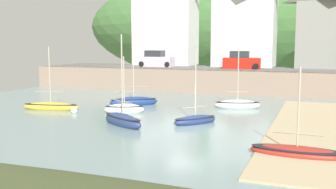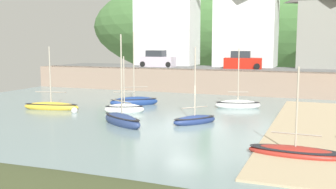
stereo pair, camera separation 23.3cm
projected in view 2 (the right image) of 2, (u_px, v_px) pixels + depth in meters
ground at (143, 171)px, 15.90m from camera, size 48.00×41.00×0.61m
quay_seawall at (241, 81)px, 41.25m from camera, size 48.00×9.40×2.40m
hillside_backdrop at (289, 25)px, 74.62m from camera, size 80.00×44.00×24.35m
waterfront_building_left at (167, 20)px, 51.54m from camera, size 7.90×4.85×11.35m
waterfront_building_centre at (246, 24)px, 47.93m from camera, size 7.40×5.29×10.08m
waterfront_building_right at (335, 24)px, 44.39m from camera, size 8.13×4.87×9.63m
sailboat_white_hull at (295, 152)px, 18.40m from camera, size 4.36×1.55×4.31m
rowboat_small_beached at (195, 120)px, 26.02m from camera, size 2.78×3.08×5.13m
sailboat_far_left at (238, 104)px, 32.27m from camera, size 3.84×2.30×4.99m
motorboat_with_cabin at (124, 109)px, 30.16m from camera, size 3.15×2.05×4.44m
sailboat_nearest_shore at (134, 101)px, 33.86m from camera, size 3.93×3.27×6.37m
sailboat_tall_mast at (122, 120)px, 25.48m from camera, size 3.89×2.87×5.98m
dinghy_open_wooden at (51, 106)px, 31.54m from camera, size 4.64×1.87×5.13m
parked_car_near_slipway at (158, 60)px, 47.83m from camera, size 4.14×1.82×1.95m
parked_car_by_wall at (242, 61)px, 44.15m from camera, size 4.26×2.13×1.95m
mooring_buoy at (74, 111)px, 30.16m from camera, size 0.49×0.49×0.49m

